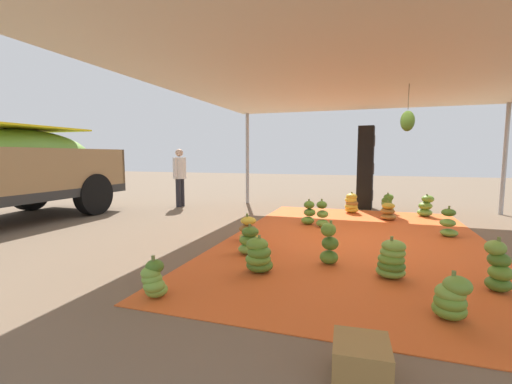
% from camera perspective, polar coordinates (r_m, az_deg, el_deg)
% --- Properties ---
extents(ground_plane, '(40.00, 40.00, 0.00)m').
position_cam_1_polar(ground_plane, '(6.90, -9.74, -6.08)').
color(ground_plane, brown).
extents(tarp_orange, '(6.75, 4.22, 0.01)m').
position_cam_1_polar(tarp_orange, '(6.12, 16.17, -7.74)').
color(tarp_orange, '#E05B23').
rests_on(tarp_orange, ground).
extents(tent_canopy, '(8.00, 7.00, 2.75)m').
position_cam_1_polar(tent_canopy, '(6.08, 17.86, 17.49)').
color(tent_canopy, '#9EA0A5').
rests_on(tent_canopy, ground).
extents(banana_bunch_0, '(0.40, 0.40, 0.45)m').
position_cam_1_polar(banana_bunch_0, '(5.05, -1.17, -8.21)').
color(banana_bunch_0, '#75A83D').
rests_on(banana_bunch_0, tarp_orange).
extents(banana_bunch_1, '(0.40, 0.39, 0.53)m').
position_cam_1_polar(banana_bunch_1, '(7.25, 8.77, -3.56)').
color(banana_bunch_1, '#60932D').
rests_on(banana_bunch_1, tarp_orange).
extents(banana_bunch_2, '(0.34, 0.36, 0.55)m').
position_cam_1_polar(banana_bunch_2, '(6.99, 29.41, -4.65)').
color(banana_bunch_2, '#6B9E38').
rests_on(banana_bunch_2, tarp_orange).
extents(banana_bunch_3, '(0.50, 0.47, 0.53)m').
position_cam_1_polar(banana_bunch_3, '(8.89, 15.62, -1.90)').
color(banana_bunch_3, gold).
rests_on(banana_bunch_3, tarp_orange).
extents(banana_bunch_4, '(0.48, 0.46, 0.47)m').
position_cam_1_polar(banana_bunch_4, '(4.28, 0.44, -10.66)').
color(banana_bunch_4, '#477523').
rests_on(banana_bunch_4, tarp_orange).
extents(banana_bunch_5, '(0.35, 0.38, 0.44)m').
position_cam_1_polar(banana_bunch_5, '(3.57, 29.77, -15.16)').
color(banana_bunch_5, '#60932D').
rests_on(banana_bunch_5, tarp_orange).
extents(banana_bunch_6, '(0.46, 0.47, 0.44)m').
position_cam_1_polar(banana_bunch_6, '(8.21, 21.16, -3.11)').
color(banana_bunch_6, '#996628').
rests_on(banana_bunch_6, tarp_orange).
extents(banana_bunch_8, '(0.35, 0.36, 0.58)m').
position_cam_1_polar(banana_bunch_8, '(4.51, 35.38, -10.28)').
color(banana_bunch_8, '#477523').
rests_on(banana_bunch_8, tarp_orange).
extents(banana_bunch_9, '(0.47, 0.47, 0.50)m').
position_cam_1_polar(banana_bunch_9, '(4.40, 21.68, -10.49)').
color(banana_bunch_9, '#6B9E38').
rests_on(banana_bunch_9, tarp_orange).
extents(banana_bunch_10, '(0.36, 0.36, 0.57)m').
position_cam_1_polar(banana_bunch_10, '(7.00, 10.99, -3.82)').
color(banana_bunch_10, '#6B9E38').
rests_on(banana_bunch_10, tarp_orange).
extents(banana_bunch_11, '(0.35, 0.32, 0.59)m').
position_cam_1_polar(banana_bunch_11, '(4.67, 12.10, -8.65)').
color(banana_bunch_11, '#518428').
rests_on(banana_bunch_11, tarp_orange).
extents(banana_bunch_12, '(0.29, 0.30, 0.43)m').
position_cam_1_polar(banana_bunch_12, '(3.73, -16.68, -13.84)').
color(banana_bunch_12, '#75A83D').
rests_on(banana_bunch_12, tarp_orange).
extents(banana_bunch_13, '(0.45, 0.45, 0.46)m').
position_cam_1_polar(banana_bunch_13, '(5.79, -1.31, -6.31)').
color(banana_bunch_13, gold).
rests_on(banana_bunch_13, tarp_orange).
extents(banana_bunch_14, '(0.43, 0.44, 0.53)m').
position_cam_1_polar(banana_bunch_14, '(9.02, 26.43, -2.20)').
color(banana_bunch_14, '#6B9E38').
rests_on(banana_bunch_14, tarp_orange).
extents(banana_bunch_15, '(0.38, 0.39, 0.51)m').
position_cam_1_polar(banana_bunch_15, '(9.16, 21.08, -1.90)').
color(banana_bunch_15, '#60932D').
rests_on(banana_bunch_15, tarp_orange).
extents(worker_0, '(0.60, 0.36, 1.63)m').
position_cam_1_polar(worker_0, '(9.86, -12.60, 3.08)').
color(worker_0, '#26262D').
rests_on(worker_0, ground).
extents(speaker_stack, '(0.49, 0.45, 2.23)m').
position_cam_1_polar(speaker_stack, '(9.73, 17.78, 3.86)').
color(speaker_stack, black).
rests_on(speaker_stack, ground).
extents(crate_0, '(0.39, 0.38, 0.27)m').
position_cam_1_polar(crate_0, '(2.53, 17.09, -25.39)').
color(crate_0, olive).
rests_on(crate_0, ground).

